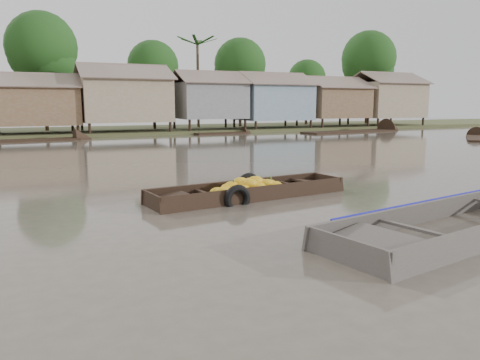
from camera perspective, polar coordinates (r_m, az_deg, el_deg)
name	(u,v)px	position (r m, az deg, el deg)	size (l,w,h in m)	color
ground	(298,228)	(9.17, 7.04, -5.82)	(120.00, 120.00, 0.00)	#534C3F
riverbank	(125,95)	(40.13, -13.87, 10.03)	(120.00, 12.47, 10.22)	#384723
banana_boat	(247,192)	(11.97, 0.91, -1.46)	(5.50, 1.92, 0.78)	black
viewer_boat	(468,227)	(9.97, 26.03, -5.21)	(7.14, 3.01, 0.56)	#49423E
distant_boats	(298,136)	(35.79, 7.06, 5.35)	(33.59, 15.47, 0.35)	black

